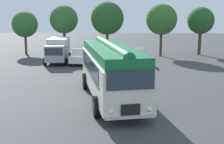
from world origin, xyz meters
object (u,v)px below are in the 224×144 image
(car_near_left, at_px, (82,55))
(box_van, at_px, (58,49))
(car_mid_left, at_px, (109,55))
(vintage_bus, at_px, (111,69))
(car_mid_right, at_px, (136,56))

(car_near_left, xyz_separation_m, box_van, (-2.63, 0.93, 0.52))
(car_mid_left, bearing_deg, car_near_left, -175.53)
(vintage_bus, distance_m, box_van, 15.39)
(car_near_left, distance_m, car_mid_left, 2.81)
(car_mid_left, bearing_deg, car_mid_right, -8.56)
(box_van, bearing_deg, vintage_bus, -65.96)
(vintage_bus, height_order, car_mid_right, vintage_bus)
(vintage_bus, bearing_deg, car_mid_left, 93.58)
(car_near_left, xyz_separation_m, car_mid_right, (5.53, -0.19, 0.00))
(vintage_bus, relative_size, car_mid_right, 2.41)
(car_near_left, distance_m, car_mid_right, 5.54)
(car_near_left, relative_size, car_mid_left, 1.01)
(car_mid_left, bearing_deg, box_van, 172.56)
(car_mid_right, bearing_deg, vintage_bus, -98.36)
(vintage_bus, xyz_separation_m, box_van, (-6.27, 14.05, -0.53))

